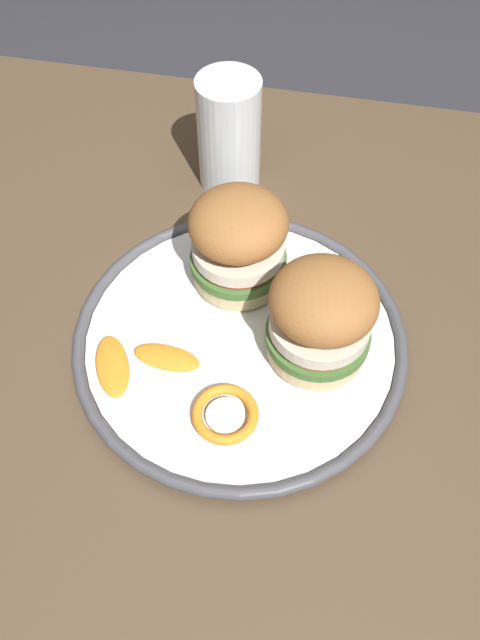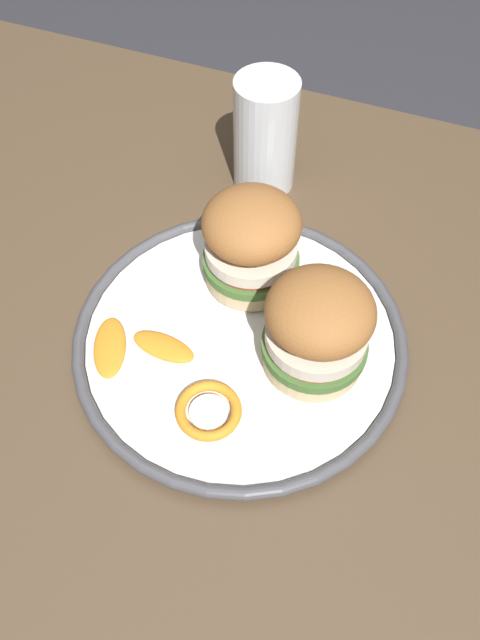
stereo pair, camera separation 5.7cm
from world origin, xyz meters
The scene contains 9 objects.
ground_plane centered at (0.00, 0.00, 0.00)m, with size 8.00×8.00×0.00m, color #333338.
dining_table centered at (0.00, 0.00, 0.63)m, with size 1.28×0.85×0.73m.
dinner_plate centered at (-0.01, 0.02, 0.74)m, with size 0.32×0.32×0.02m.
sandwich_half_left centered at (-0.03, 0.09, 0.80)m, with size 0.13×0.13×0.10m.
sandwich_half_right centered at (0.06, 0.02, 0.80)m, with size 0.13×0.13×0.10m.
orange_peel_curled centered at (-0.01, -0.07, 0.75)m, with size 0.07×0.07×0.01m.
orange_peel_strip_long centered at (-0.07, -0.02, 0.75)m, with size 0.06×0.03×0.01m.
orange_peel_strip_short centered at (-0.12, -0.04, 0.75)m, with size 0.05×0.07×0.01m.
drinking_glass centered at (-0.07, 0.24, 0.78)m, with size 0.07×0.07×0.13m.
Camera 2 is at (0.11, -0.29, 1.24)m, focal length 35.69 mm.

